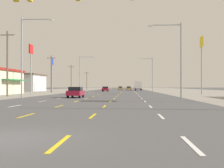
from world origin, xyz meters
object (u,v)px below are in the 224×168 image
(box_truck_far_right_mid, at_px, (138,85))
(pole_sign_left_row_1, at_px, (31,57))
(sedan_inner_left_near, at_px, (105,89))
(streetlight_right_row_1, at_px, (151,72))
(sedan_inner_right_midfar, at_px, (129,88))
(sedan_center_turn_far, at_px, (120,88))
(streetlight_left_row_0, at_px, (25,52))
(streetlight_left_row_1, at_px, (81,71))
(sedan_inner_left_nearest, at_px, (76,92))
(pole_sign_right_row_1, at_px, (202,51))
(pole_sign_left_row_2, at_px, (52,67))
(streetlight_right_row_0, at_px, (178,54))

(box_truck_far_right_mid, height_order, pole_sign_left_row_1, pole_sign_left_row_1)
(sedan_inner_left_near, distance_m, streetlight_right_row_1, 14.92)
(box_truck_far_right_mid, height_order, sedan_inner_right_midfar, box_truck_far_right_mid)
(sedan_center_turn_far, bearing_deg, pole_sign_left_row_1, -101.21)
(streetlight_left_row_0, distance_m, streetlight_left_row_1, 45.81)
(box_truck_far_right_mid, distance_m, sedan_center_turn_far, 24.37)
(sedan_inner_left_near, bearing_deg, pole_sign_left_row_1, -110.54)
(sedan_inner_left_nearest, height_order, pole_sign_left_row_1, pole_sign_left_row_1)
(box_truck_far_right_mid, distance_m, pole_sign_left_row_1, 57.91)
(sedan_inner_left_nearest, distance_m, streetlight_left_row_1, 44.09)
(pole_sign_right_row_1, bearing_deg, sedan_inner_left_nearest, -138.74)
(sedan_inner_left_nearest, bearing_deg, pole_sign_left_row_2, 108.66)
(pole_sign_left_row_2, xyz_separation_m, pole_sign_right_row_1, (34.71, -21.31, 1.65))
(sedan_inner_left_near, height_order, streetlight_right_row_0, streetlight_right_row_0)
(streetlight_left_row_1, bearing_deg, pole_sign_left_row_1, -101.86)
(streetlight_right_row_1, bearing_deg, sedan_inner_left_near, 157.72)
(sedan_inner_left_nearest, relative_size, streetlight_right_row_1, 0.48)
(sedan_inner_left_near, distance_m, streetlight_right_row_0, 53.03)
(sedan_inner_right_midfar, bearing_deg, streetlight_left_row_0, -98.94)
(sedan_inner_left_near, bearing_deg, box_truck_far_right_mid, 64.08)
(streetlight_left_row_1, xyz_separation_m, streetlight_right_row_1, (19.50, 0.00, -0.38))
(streetlight_left_row_0, bearing_deg, sedan_inner_left_near, 82.84)
(sedan_center_turn_far, height_order, streetlight_right_row_1, streetlight_right_row_1)
(sedan_center_turn_far, height_order, streetlight_left_row_0, streetlight_left_row_0)
(sedan_inner_right_midfar, xyz_separation_m, streetlight_left_row_1, (-13.26, -38.82, 5.05))
(sedan_inner_right_midfar, relative_size, streetlight_left_row_1, 0.45)
(streetlight_left_row_0, relative_size, streetlight_left_row_1, 1.04)
(pole_sign_right_row_1, bearing_deg, pole_sign_left_row_2, 148.45)
(pole_sign_right_row_1, bearing_deg, streetlight_right_row_1, 107.61)
(pole_sign_left_row_1, distance_m, streetlight_left_row_0, 20.08)
(streetlight_right_row_1, bearing_deg, box_truck_far_right_mid, 95.97)
(pole_sign_left_row_1, relative_size, streetlight_left_row_0, 0.92)
(streetlight_right_row_1, bearing_deg, streetlight_right_row_0, -90.10)
(sedan_center_turn_far, height_order, pole_sign_right_row_1, pole_sign_right_row_1)
(streetlight_right_row_0, distance_m, streetlight_left_row_1, 49.76)
(pole_sign_left_row_2, bearing_deg, sedan_center_turn_far, 72.39)
(streetlight_right_row_0, bearing_deg, sedan_center_turn_far, 95.87)
(sedan_center_turn_far, xyz_separation_m, streetlight_left_row_1, (-9.58, -49.91, 5.05))
(pole_sign_left_row_1, bearing_deg, pole_sign_right_row_1, 3.12)
(sedan_inner_left_near, relative_size, box_truck_far_right_mid, 0.62)
(streetlight_left_row_0, distance_m, streetlight_right_row_0, 19.47)
(box_truck_far_right_mid, bearing_deg, pole_sign_right_row_1, -78.30)
(streetlight_right_row_1, bearing_deg, pole_sign_left_row_1, -133.37)
(pole_sign_left_row_2, height_order, streetlight_right_row_0, streetlight_right_row_0)
(sedan_inner_left_near, distance_m, sedan_center_turn_far, 44.65)
(sedan_inner_right_midfar, xyz_separation_m, pole_sign_left_row_2, (-20.61, -42.26, 6.02))
(pole_sign_left_row_2, bearing_deg, streetlight_right_row_1, 7.30)
(sedan_inner_right_midfar, distance_m, streetlight_left_row_0, 85.83)
(sedan_inner_left_nearest, distance_m, sedan_center_turn_far, 93.34)
(streetlight_left_row_0, distance_m, streetlight_right_row_1, 49.81)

